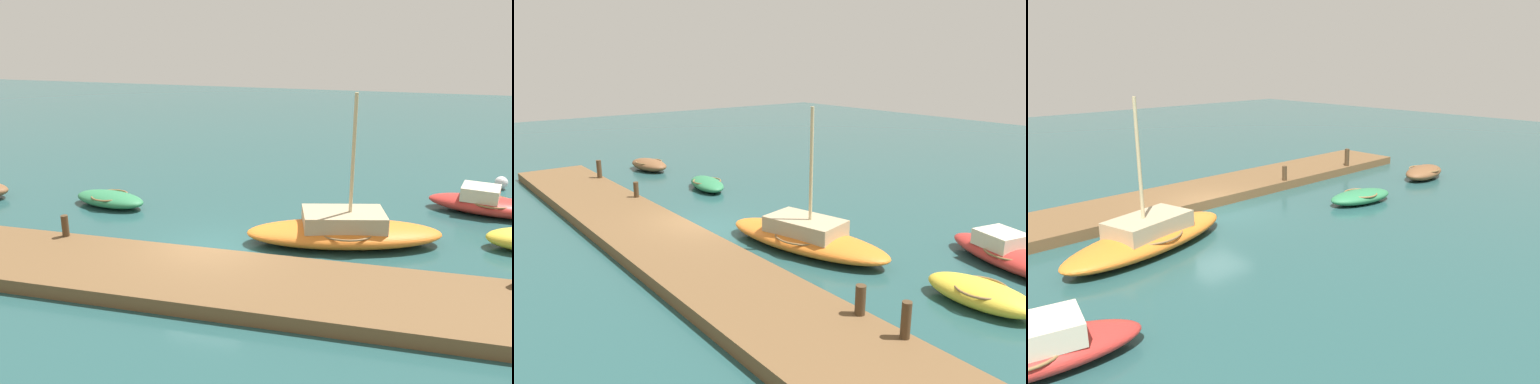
{
  "view_description": "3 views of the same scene",
  "coord_description": "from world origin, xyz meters",
  "views": [
    {
      "loc": [
        5.53,
        -15.7,
        7.51
      ],
      "look_at": [
        0.61,
        3.66,
        1.03
      ],
      "focal_mm": 38.54,
      "sensor_mm": 36.0,
      "label": 1
    },
    {
      "loc": [
        17.16,
        -9.68,
        6.81
      ],
      "look_at": [
        0.86,
        2.78,
        1.31
      ],
      "focal_mm": 35.71,
      "sensor_mm": 36.0,
      "label": 2
    },
    {
      "loc": [
        11.98,
        16.46,
        6.35
      ],
      "look_at": [
        -0.83,
        3.35,
        1.37
      ],
      "focal_mm": 34.92,
      "sensor_mm": 36.0,
      "label": 3
    }
  ],
  "objects": [
    {
      "name": "sailboat_orange",
      "position": [
        4.16,
        1.89,
        0.49
      ],
      "size": [
        6.99,
        3.72,
        5.17
      ],
      "rotation": [
        0.0,
        0.0,
        0.23
      ],
      "color": "orange",
      "rests_on": "ground_plane"
    },
    {
      "name": "mooring_post_west",
      "position": [
        -9.77,
        -0.72,
        0.9
      ],
      "size": [
        0.26,
        0.26,
        0.97
      ],
      "primitive_type": "cylinder",
      "color": "#47331E",
      "rests_on": "dock_platform"
    },
    {
      "name": "motorboat_red",
      "position": [
        9.41,
        6.27,
        0.42
      ],
      "size": [
        5.01,
        2.65,
        1.09
      ],
      "rotation": [
        0.0,
        0.0,
        -0.22
      ],
      "color": "#B72D28",
      "rests_on": "ground_plane"
    },
    {
      "name": "rowboat_green",
      "position": [
        -5.52,
        3.48,
        0.3
      ],
      "size": [
        3.41,
        2.01,
        0.58
      ],
      "rotation": [
        0.0,
        0.0,
        -0.19
      ],
      "color": "#2D7A4C",
      "rests_on": "ground_plane"
    },
    {
      "name": "dock_platform",
      "position": [
        0.0,
        -2.24,
        0.21
      ],
      "size": [
        27.49,
        3.54,
        0.42
      ],
      "primitive_type": "cube",
      "color": "brown",
      "rests_on": "ground_plane"
    },
    {
      "name": "rowboat_brown",
      "position": [
        -11.72,
        3.01,
        0.36
      ],
      "size": [
        3.23,
        1.88,
        0.69
      ],
      "rotation": [
        0.0,
        0.0,
        0.12
      ],
      "color": "brown",
      "rests_on": "ground_plane"
    },
    {
      "name": "ground_plane",
      "position": [
        0.0,
        0.0,
        0.0
      ],
      "size": [
        84.0,
        84.0,
        0.0
      ],
      "primitive_type": "plane",
      "color": "#234C4C"
    },
    {
      "name": "mooring_post_mid_west",
      "position": [
        -4.85,
        -0.72,
        0.78
      ],
      "size": [
        0.23,
        0.23,
        0.72
      ],
      "primitive_type": "cylinder",
      "color": "#47331E",
      "rests_on": "dock_platform"
    }
  ]
}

